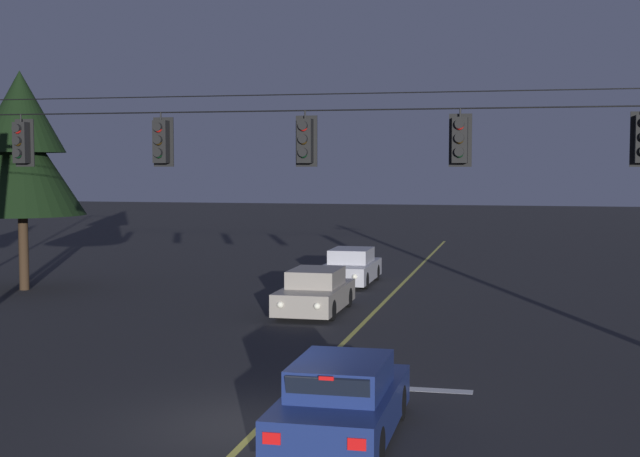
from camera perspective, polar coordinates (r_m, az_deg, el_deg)
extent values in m
plane|color=#28282B|center=(16.42, -3.83, -12.52)|extent=(180.00, 180.00, 0.00)
cube|color=#D1C64C|center=(25.80, 2.45, -6.39)|extent=(0.14, 60.00, 0.01)
cube|color=silver|center=(19.13, 4.58, -10.11)|extent=(3.40, 0.36, 0.01)
cylinder|color=black|center=(19.53, -0.65, 7.55)|extent=(19.49, 0.03, 0.03)
cylinder|color=black|center=(19.55, -0.65, 8.57)|extent=(19.49, 0.02, 0.02)
cylinder|color=black|center=(22.18, -18.57, 6.69)|extent=(0.04, 0.04, 0.18)
cube|color=black|center=(22.16, -18.54, 5.22)|extent=(0.32, 0.26, 0.96)
cube|color=black|center=(22.29, -18.35, 5.22)|extent=(0.48, 0.03, 1.12)
sphere|color=red|center=(22.04, -18.77, 5.97)|extent=(0.17, 0.17, 0.17)
cylinder|color=black|center=(22.00, -18.83, 6.08)|extent=(0.20, 0.10, 0.20)
sphere|color=#3D280A|center=(22.03, -18.76, 5.22)|extent=(0.17, 0.17, 0.17)
cylinder|color=black|center=(21.99, -18.81, 5.33)|extent=(0.20, 0.10, 0.20)
sphere|color=black|center=(22.02, -18.74, 4.47)|extent=(0.17, 0.17, 0.17)
cylinder|color=black|center=(21.99, -18.80, 4.58)|extent=(0.20, 0.10, 0.20)
cylinder|color=black|center=(20.59, -10.14, 7.06)|extent=(0.04, 0.04, 0.18)
cube|color=black|center=(20.57, -10.12, 5.47)|extent=(0.32, 0.26, 0.96)
cube|color=black|center=(20.71, -9.96, 5.46)|extent=(0.48, 0.03, 1.12)
sphere|color=red|center=(20.43, -10.30, 6.29)|extent=(0.17, 0.17, 0.17)
cylinder|color=black|center=(20.40, -10.35, 6.41)|extent=(0.20, 0.10, 0.20)
sphere|color=#3D280A|center=(20.42, -10.29, 5.48)|extent=(0.17, 0.17, 0.17)
cylinder|color=black|center=(20.39, -10.34, 5.60)|extent=(0.20, 0.10, 0.20)
sphere|color=black|center=(20.42, -10.28, 4.67)|extent=(0.17, 0.17, 0.17)
cylinder|color=black|center=(20.38, -10.33, 4.79)|extent=(0.20, 0.10, 0.20)
cylinder|color=black|center=(19.55, -0.97, 7.28)|extent=(0.04, 0.04, 0.18)
cube|color=black|center=(19.52, -0.96, 5.61)|extent=(0.32, 0.26, 0.96)
cube|color=black|center=(19.66, -0.86, 5.60)|extent=(0.48, 0.03, 1.12)
sphere|color=red|center=(19.38, -1.08, 6.47)|extent=(0.17, 0.17, 0.17)
cylinder|color=black|center=(19.34, -1.10, 6.60)|extent=(0.20, 0.10, 0.20)
sphere|color=#3D280A|center=(19.37, -1.07, 5.62)|extent=(0.17, 0.17, 0.17)
cylinder|color=black|center=(19.33, -1.10, 5.75)|extent=(0.20, 0.10, 0.20)
sphere|color=black|center=(19.36, -1.07, 4.77)|extent=(0.17, 0.17, 0.17)
cylinder|color=black|center=(19.32, -1.10, 4.90)|extent=(0.20, 0.10, 0.20)
cylinder|color=black|center=(19.04, 8.95, 7.32)|extent=(0.04, 0.04, 0.18)
cube|color=black|center=(19.02, 8.93, 5.60)|extent=(0.32, 0.26, 0.96)
cube|color=black|center=(19.16, 8.96, 5.59)|extent=(0.48, 0.03, 1.12)
sphere|color=red|center=(18.87, 8.91, 6.49)|extent=(0.17, 0.17, 0.17)
cylinder|color=black|center=(18.83, 8.90, 6.62)|extent=(0.20, 0.10, 0.20)
sphere|color=#3D280A|center=(18.86, 8.90, 5.62)|extent=(0.17, 0.17, 0.17)
cylinder|color=black|center=(18.82, 8.89, 5.75)|extent=(0.20, 0.10, 0.20)
sphere|color=black|center=(18.85, 8.89, 4.74)|extent=(0.17, 0.17, 0.17)
cylinder|color=black|center=(18.81, 8.88, 4.87)|extent=(0.20, 0.10, 0.20)
cube|color=navy|center=(15.62, 1.43, -11.46)|extent=(1.80, 4.30, 0.68)
cube|color=navy|center=(15.35, 1.34, -9.38)|extent=(1.51, 2.15, 0.54)
cube|color=black|center=(16.25, 2.00, -8.63)|extent=(1.40, 0.21, 0.48)
cube|color=black|center=(14.34, 0.50, -10.35)|extent=(1.37, 0.18, 0.46)
cylinder|color=black|center=(17.08, -0.34, -10.74)|extent=(0.22, 0.64, 0.64)
cylinder|color=black|center=(16.81, 5.03, -11.00)|extent=(0.22, 0.64, 0.64)
cylinder|color=black|center=(14.60, -2.76, -13.34)|extent=(0.22, 0.64, 0.64)
cylinder|color=black|center=(14.28, 3.56, -13.75)|extent=(0.22, 0.64, 0.64)
cube|color=red|center=(13.71, -3.11, -13.25)|extent=(0.28, 0.03, 0.18)
cube|color=red|center=(13.43, 2.37, -13.62)|extent=(0.28, 0.03, 0.18)
cube|color=red|center=(14.18, 0.41, -9.55)|extent=(0.24, 0.04, 0.06)
cube|color=gray|center=(28.38, -0.32, -4.39)|extent=(1.80, 4.30, 0.68)
cube|color=gray|center=(28.41, -0.26, -3.14)|extent=(1.51, 2.15, 0.54)
cube|color=black|center=(27.51, -0.70, -3.38)|extent=(1.40, 0.21, 0.48)
cube|color=black|center=(29.44, 0.20, -2.88)|extent=(1.37, 0.18, 0.46)
cylinder|color=black|center=(26.95, 0.69, -5.25)|extent=(0.22, 0.64, 0.64)
cylinder|color=black|center=(27.32, -2.57, -5.12)|extent=(0.22, 0.64, 0.64)
cylinder|color=black|center=(29.54, 1.77, -4.42)|extent=(0.22, 0.64, 0.64)
cylinder|color=black|center=(29.87, -1.23, -4.33)|extent=(0.22, 0.64, 0.64)
sphere|color=white|center=(26.16, -0.19, -4.98)|extent=(0.20, 0.20, 0.20)
sphere|color=white|center=(26.43, -2.56, -4.89)|extent=(0.20, 0.20, 0.20)
cube|color=#A5A5AD|center=(35.22, 1.98, -2.74)|extent=(1.80, 4.30, 0.68)
cube|color=#A5A5AD|center=(35.27, 2.02, -1.73)|extent=(1.51, 2.15, 0.54)
cube|color=black|center=(34.36, 1.73, -1.88)|extent=(1.40, 0.21, 0.48)
cube|color=black|center=(36.31, 2.33, -1.56)|extent=(1.37, 0.18, 0.46)
cylinder|color=black|center=(33.81, 2.88, -3.35)|extent=(0.22, 0.64, 0.64)
cylinder|color=black|center=(34.11, 0.25, -3.27)|extent=(0.22, 0.64, 0.64)
cylinder|color=black|center=(36.42, 3.59, -2.81)|extent=(0.22, 0.64, 0.64)
cylinder|color=black|center=(36.70, 1.15, -2.75)|extent=(0.22, 0.64, 0.64)
sphere|color=white|center=(33.00, 2.23, -3.09)|extent=(0.20, 0.20, 0.20)
sphere|color=white|center=(33.22, 0.34, -3.04)|extent=(0.20, 0.20, 0.20)
cylinder|color=#332316|center=(35.22, -18.41, -1.18)|extent=(0.36, 0.36, 3.17)
cone|color=black|center=(35.08, -18.53, 3.87)|extent=(4.66, 4.66, 3.73)
cone|color=black|center=(35.13, -18.60, 7.10)|extent=(3.26, 3.26, 3.03)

